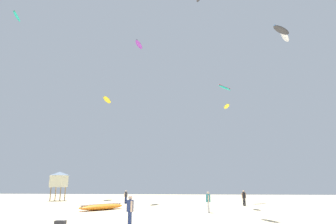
% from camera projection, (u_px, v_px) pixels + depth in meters
% --- Properties ---
extents(person_foreground, '(0.38, 0.48, 1.67)m').
position_uv_depth(person_foreground, '(130.00, 209.00, 15.83)').
color(person_foreground, navy).
rests_on(person_foreground, ground).
extents(person_midground, '(0.51, 0.37, 1.65)m').
position_uv_depth(person_midground, '(244.00, 197.00, 32.40)').
color(person_midground, '#2D2D33').
rests_on(person_midground, ground).
extents(person_left, '(0.36, 0.44, 1.57)m').
position_uv_depth(person_left, '(126.00, 196.00, 36.32)').
color(person_left, navy).
rests_on(person_left, ground).
extents(person_right, '(0.38, 0.55, 1.67)m').
position_uv_depth(person_right, '(208.00, 200.00, 24.57)').
color(person_right, silver).
rests_on(person_right, ground).
extents(kite_grounded_near, '(3.78, 4.92, 0.59)m').
position_uv_depth(kite_grounded_near, '(102.00, 207.00, 26.86)').
color(kite_grounded_near, orange).
rests_on(kite_grounded_near, ground).
extents(lifeguard_tower, '(2.30, 2.30, 4.15)m').
position_uv_depth(lifeguard_tower, '(59.00, 179.00, 43.51)').
color(lifeguard_tower, '#8C704C').
rests_on(lifeguard_tower, ground).
extents(cooler_box, '(0.56, 0.36, 0.32)m').
position_uv_depth(cooler_box, '(60.00, 224.00, 16.12)').
color(cooler_box, '#2D2D33').
rests_on(cooler_box, ground).
extents(kite_aloft_0, '(2.70, 3.06, 0.72)m').
position_uv_depth(kite_aloft_0, '(225.00, 88.00, 45.65)').
color(kite_aloft_0, '#19B29E').
extents(kite_aloft_1, '(3.40, 3.40, 0.55)m').
position_uv_depth(kite_aloft_1, '(281.00, 30.00, 41.69)').
color(kite_aloft_1, '#2D2D33').
extents(kite_aloft_2, '(1.44, 2.63, 0.65)m').
position_uv_depth(kite_aloft_2, '(17.00, 16.00, 38.75)').
color(kite_aloft_2, '#19B29E').
extents(kite_aloft_3, '(3.01, 4.53, 0.97)m').
position_uv_depth(kite_aloft_3, '(285.00, 36.00, 49.01)').
color(kite_aloft_3, white).
extents(kite_aloft_4, '(1.04, 3.23, 0.56)m').
position_uv_depth(kite_aloft_4, '(139.00, 45.00, 49.14)').
color(kite_aloft_4, purple).
extents(kite_aloft_5, '(1.87, 4.50, 0.68)m').
position_uv_depth(kite_aloft_5, '(107.00, 100.00, 54.06)').
color(kite_aloft_5, yellow).
extents(kite_aloft_7, '(0.68, 2.08, 0.33)m').
position_uv_depth(kite_aloft_7, '(227.00, 106.00, 33.57)').
color(kite_aloft_7, yellow).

